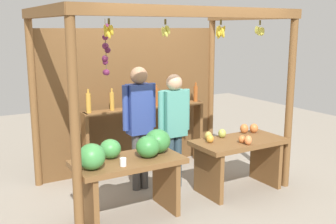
{
  "coord_description": "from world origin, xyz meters",
  "views": [
    {
      "loc": [
        -2.66,
        -4.7,
        2.17
      ],
      "look_at": [
        0.0,
        -0.18,
        1.08
      ],
      "focal_mm": 43.69,
      "sensor_mm": 36.0,
      "label": 1
    }
  ],
  "objects": [
    {
      "name": "market_stall",
      "position": [
        -0.01,
        0.41,
        1.39
      ],
      "size": [
        3.08,
        1.88,
        2.4
      ],
      "color": "brown",
      "rests_on": "ground"
    },
    {
      "name": "bottle_shelf_unit",
      "position": [
        0.11,
        0.66,
        0.79
      ],
      "size": [
        1.97,
        0.22,
        1.33
      ],
      "color": "brown",
      "rests_on": "ground"
    },
    {
      "name": "ground_plane",
      "position": [
        0.0,
        0.0,
        0.0
      ],
      "size": [
        12.0,
        12.0,
        0.0
      ],
      "primitive_type": "plane",
      "color": "gray",
      "rests_on": "ground"
    },
    {
      "name": "vendor_woman",
      "position": [
        0.12,
        -0.14,
        0.94
      ],
      "size": [
        0.48,
        0.21,
        1.57
      ],
      "rotation": [
        0.0,
        0.0,
        -0.18
      ],
      "color": "#2C434F",
      "rests_on": "ground"
    },
    {
      "name": "fruit_counter_left",
      "position": [
        -0.8,
        -0.67,
        0.66
      ],
      "size": [
        1.29,
        0.64,
        0.99
      ],
      "color": "brown",
      "rests_on": "ground"
    },
    {
      "name": "fruit_counter_right",
      "position": [
        0.82,
        -0.66,
        0.53
      ],
      "size": [
        1.24,
        0.64,
        0.84
      ],
      "color": "brown",
      "rests_on": "ground"
    },
    {
      "name": "vendor_man",
      "position": [
        -0.31,
        0.04,
        1.01
      ],
      "size": [
        0.48,
        0.23,
        1.67
      ],
      "rotation": [
        0.0,
        0.0,
        -0.19
      ],
      "color": "#444342",
      "rests_on": "ground"
    }
  ]
}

